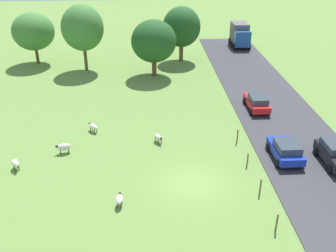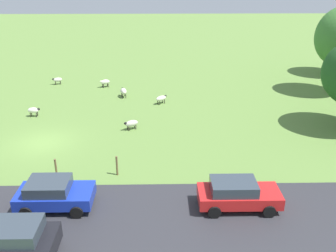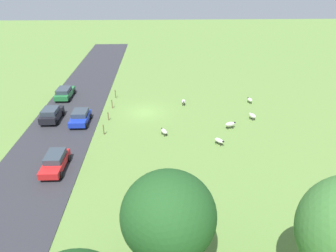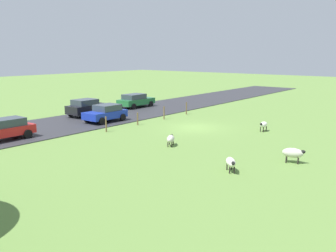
% 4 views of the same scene
% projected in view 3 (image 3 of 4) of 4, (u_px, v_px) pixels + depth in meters
% --- Properties ---
extents(ground_plane, '(160.00, 160.00, 0.00)m').
position_uv_depth(ground_plane, '(146.00, 112.00, 39.09)').
color(ground_plane, olive).
extents(road_strip, '(8.00, 80.00, 0.06)m').
position_uv_depth(road_strip, '(71.00, 113.00, 38.79)').
color(road_strip, '#2D2D33').
rests_on(road_strip, ground_plane).
extents(sheep_0, '(0.72, 1.06, 0.73)m').
position_uv_depth(sheep_0, '(250.00, 100.00, 41.53)').
color(sheep_0, silver).
rests_on(sheep_0, ground_plane).
extents(sheep_1, '(0.88, 1.09, 0.81)m').
position_uv_depth(sheep_1, '(252.00, 116.00, 36.90)').
color(sheep_1, silver).
rests_on(sheep_1, ground_plane).
extents(sheep_2, '(1.30, 0.83, 0.86)m').
position_uv_depth(sheep_2, '(230.00, 124.00, 34.84)').
color(sheep_2, beige).
rests_on(sheep_2, ground_plane).
extents(sheep_3, '(1.07, 1.12, 0.75)m').
position_uv_depth(sheep_3, '(219.00, 141.00, 31.64)').
color(sheep_3, silver).
rests_on(sheep_3, ground_plane).
extents(sheep_4, '(0.92, 1.16, 0.74)m').
position_uv_depth(sheep_4, '(164.00, 131.00, 33.51)').
color(sheep_4, beige).
rests_on(sheep_4, ground_plane).
extents(sheep_5, '(0.49, 1.04, 0.78)m').
position_uv_depth(sheep_5, '(184.00, 101.00, 40.90)').
color(sheep_5, white).
rests_on(sheep_5, ground_plane).
extents(tree_1, '(5.46, 5.46, 6.91)m').
position_uv_depth(tree_1, '(168.00, 215.00, 16.83)').
color(tree_1, brown).
rests_on(tree_1, ground_plane).
extents(fence_post_0, '(0.12, 0.12, 1.26)m').
position_uv_depth(fence_post_0, '(115.00, 94.00, 43.15)').
color(fence_post_0, brown).
rests_on(fence_post_0, ground_plane).
extents(fence_post_1, '(0.12, 0.12, 1.22)m').
position_uv_depth(fence_post_1, '(112.00, 104.00, 39.96)').
color(fence_post_1, brown).
rests_on(fence_post_1, ground_plane).
extents(fence_post_2, '(0.12, 0.12, 1.09)m').
position_uv_depth(fence_post_2, '(108.00, 116.00, 36.80)').
color(fence_post_2, brown).
rests_on(fence_post_2, ground_plane).
extents(fence_post_3, '(0.12, 0.12, 1.24)m').
position_uv_depth(fence_post_3, '(104.00, 130.00, 33.57)').
color(fence_post_3, brown).
rests_on(fence_post_3, ground_plane).
extents(car_0, '(2.17, 3.96, 1.67)m').
position_uv_depth(car_0, '(51.00, 114.00, 36.50)').
color(car_0, black).
rests_on(car_0, road_strip).
extents(car_1, '(2.17, 3.83, 1.52)m').
position_uv_depth(car_1, '(80.00, 117.00, 35.90)').
color(car_1, '#1933B2').
rests_on(car_1, road_strip).
extents(car_2, '(1.99, 4.16, 1.51)m').
position_uv_depth(car_2, '(55.00, 162.00, 27.62)').
color(car_2, red).
rests_on(car_2, road_strip).
extents(car_3, '(2.15, 4.43, 1.53)m').
position_uv_depth(car_3, '(65.00, 93.00, 42.98)').
color(car_3, '#237238').
rests_on(car_3, road_strip).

